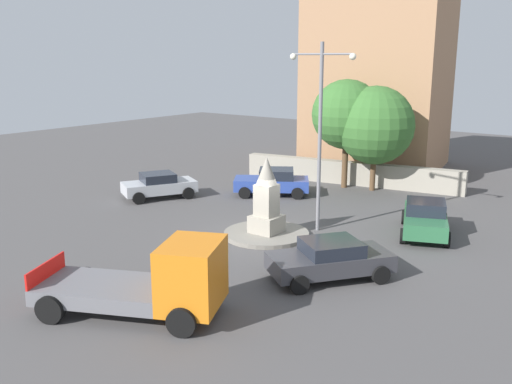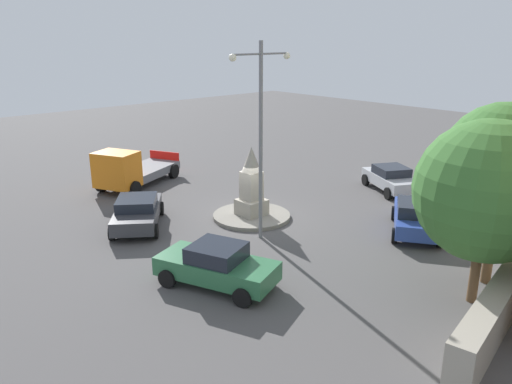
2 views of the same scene
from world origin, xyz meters
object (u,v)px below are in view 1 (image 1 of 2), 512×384
(tree_mid_cluster, at_px, (375,125))
(car_dark_grey_approaching, at_px, (330,259))
(car_green_passing, at_px, (425,218))
(streetlamp, at_px, (320,121))
(truck_orange_waiting, at_px, (156,282))
(monument, at_px, (267,199))
(corner_building, at_px, (380,83))
(car_blue_near_island, at_px, (273,182))
(car_silver_parked_left, at_px, (159,185))
(tree_near_wall, at_px, (347,115))

(tree_mid_cluster, bearing_deg, car_dark_grey_approaching, -70.36)
(car_green_passing, bearing_deg, streetlamp, -151.66)
(car_green_passing, xyz_separation_m, truck_orange_waiting, (-3.43, -12.27, 0.29))
(monument, distance_m, car_green_passing, 6.82)
(corner_building, bearing_deg, streetlamp, -74.15)
(car_blue_near_island, height_order, car_dark_grey_approaching, car_blue_near_island)
(car_silver_parked_left, height_order, car_blue_near_island, car_blue_near_island)
(car_green_passing, relative_size, truck_orange_waiting, 0.76)
(tree_mid_cluster, bearing_deg, car_blue_near_island, -131.61)
(car_blue_near_island, xyz_separation_m, corner_building, (1.06, 10.92, 4.96))
(car_blue_near_island, height_order, car_green_passing, car_green_passing)
(monument, distance_m, corner_building, 17.82)
(streetlamp, relative_size, tree_mid_cluster, 1.36)
(streetlamp, xyz_separation_m, corner_building, (-4.27, 15.05, 0.90))
(car_green_passing, height_order, tree_mid_cluster, tree_mid_cluster)
(streetlamp, relative_size, car_silver_parked_left, 1.92)
(car_silver_parked_left, distance_m, tree_mid_cluster, 12.39)
(car_silver_parked_left, height_order, corner_building, corner_building)
(car_silver_parked_left, bearing_deg, car_blue_near_island, 43.18)
(car_silver_parked_left, xyz_separation_m, car_blue_near_island, (4.51, 4.23, 0.04))
(car_silver_parked_left, relative_size, car_green_passing, 0.94)
(monument, relative_size, car_green_passing, 0.73)
(car_silver_parked_left, bearing_deg, tree_near_wall, 50.95)
(car_blue_near_island, relative_size, corner_building, 0.38)
(car_blue_near_island, relative_size, truck_orange_waiting, 0.74)
(streetlamp, distance_m, tree_mid_cluster, 8.70)
(monument, distance_m, truck_orange_waiting, 8.32)
(truck_orange_waiting, xyz_separation_m, tree_mid_cluster, (-2.02, 18.62, 2.67))
(monument, distance_m, car_blue_near_island, 7.42)
(streetlamp, bearing_deg, car_silver_parked_left, -179.43)
(truck_orange_waiting, xyz_separation_m, corner_building, (-4.85, 25.17, 4.67))
(car_silver_parked_left, relative_size, truck_orange_waiting, 0.72)
(car_dark_grey_approaching, height_order, corner_building, corner_building)
(monument, xyz_separation_m, tree_mid_cluster, (-0.15, 10.54, 2.09))
(truck_orange_waiting, relative_size, tree_near_wall, 0.94)
(streetlamp, height_order, car_silver_parked_left, streetlamp)
(car_green_passing, xyz_separation_m, tree_near_wall, (-7.10, 6.06, 3.48))
(monument, height_order, car_green_passing, monument)
(car_silver_parked_left, height_order, car_dark_grey_approaching, car_silver_parked_left)
(tree_near_wall, bearing_deg, truck_orange_waiting, -78.68)
(streetlamp, distance_m, tree_near_wall, 8.80)
(car_green_passing, bearing_deg, tree_mid_cluster, 130.65)
(car_silver_parked_left, relative_size, corner_building, 0.37)
(car_dark_grey_approaching, height_order, tree_near_wall, tree_near_wall)
(tree_mid_cluster, bearing_deg, car_green_passing, -49.35)
(car_green_passing, bearing_deg, corner_building, 122.69)
(car_dark_grey_approaching, distance_m, car_green_passing, 6.80)
(car_dark_grey_approaching, xyz_separation_m, truck_orange_waiting, (-2.65, -5.52, 0.33))
(car_blue_near_island, relative_size, car_green_passing, 0.98)
(car_silver_parked_left, relative_size, tree_mid_cluster, 0.71)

